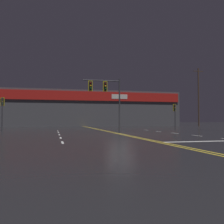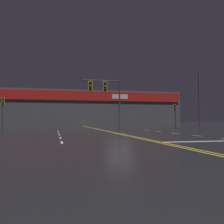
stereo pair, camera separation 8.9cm
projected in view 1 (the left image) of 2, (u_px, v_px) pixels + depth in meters
name	position (u px, v px, depth m)	size (l,w,h in m)	color
ground_plane	(120.00, 134.00, 21.55)	(200.00, 200.00, 0.00)	black
road_markings	(138.00, 135.00, 20.19)	(15.32, 60.00, 0.01)	gold
traffic_signal_median	(105.00, 91.00, 23.81)	(3.62, 0.36, 5.22)	#38383D
traffic_signal_corner_northeast	(175.00, 111.00, 34.45)	(0.42, 0.36, 3.41)	#38383D
traffic_signal_corner_northwest	(2.00, 106.00, 29.17)	(0.42, 0.36, 3.86)	#38383D
building_backdrop	(81.00, 109.00, 52.53)	(40.29, 10.23, 7.07)	#4C4C51
utility_pole_row	(86.00, 94.00, 44.95)	(48.04, 0.26, 11.66)	#4C3828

